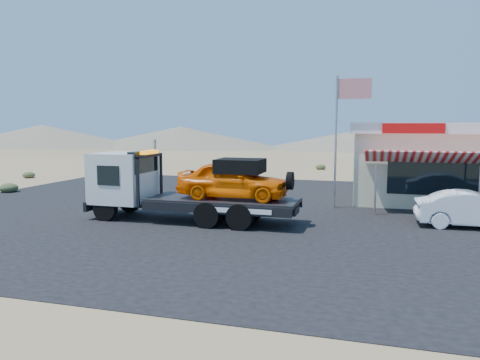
{
  "coord_description": "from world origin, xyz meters",
  "views": [
    {
      "loc": [
        6.53,
        -17.14,
        3.83
      ],
      "look_at": [
        0.98,
        1.7,
        1.5
      ],
      "focal_mm": 35.0,
      "sensor_mm": 36.0,
      "label": 1
    }
  ],
  "objects": [
    {
      "name": "jerky_store",
      "position": [
        10.5,
        8.97,
        1.99
      ],
      "size": [
        10.4,
        9.97,
        3.9
      ],
      "color": "beige",
      "rests_on": "asphalt_lot"
    },
    {
      "name": "flagpole",
      "position": [
        4.93,
        4.5,
        3.76
      ],
      "size": [
        1.55,
        0.1,
        6.0
      ],
      "color": "#99999E",
      "rests_on": "asphalt_lot"
    },
    {
      "name": "asphalt_lot",
      "position": [
        2.0,
        3.0,
        0.01
      ],
      "size": [
        32.0,
        24.0,
        0.02
      ],
      "primitive_type": "cube",
      "color": "black",
      "rests_on": "ground"
    },
    {
      "name": "white_sedan",
      "position": [
        10.02,
        1.7,
        0.69
      ],
      "size": [
        4.12,
        1.56,
        1.34
      ],
      "primitive_type": "imported",
      "rotation": [
        0.0,
        0.0,
        1.6
      ],
      "color": "white",
      "rests_on": "asphalt_lot"
    },
    {
      "name": "ground",
      "position": [
        0.0,
        0.0,
        0.0
      ],
      "size": [
        120.0,
        120.0,
        0.0
      ],
      "primitive_type": "plane",
      "color": "olive",
      "rests_on": "ground"
    },
    {
      "name": "desert_scrub",
      "position": [
        -12.15,
        8.68,
        0.27
      ],
      "size": [
        23.21,
        31.66,
        0.61
      ],
      "color": "#384626",
      "rests_on": "ground"
    },
    {
      "name": "tow_truck",
      "position": [
        -0.7,
        -0.09,
        1.5
      ],
      "size": [
        8.32,
        2.47,
        2.78
      ],
      "color": "black",
      "rests_on": "asphalt_lot"
    },
    {
      "name": "distant_hills",
      "position": [
        -9.77,
        55.14,
        1.89
      ],
      "size": [
        126.0,
        48.0,
        4.2
      ],
      "color": "#726B59",
      "rests_on": "ground"
    }
  ]
}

